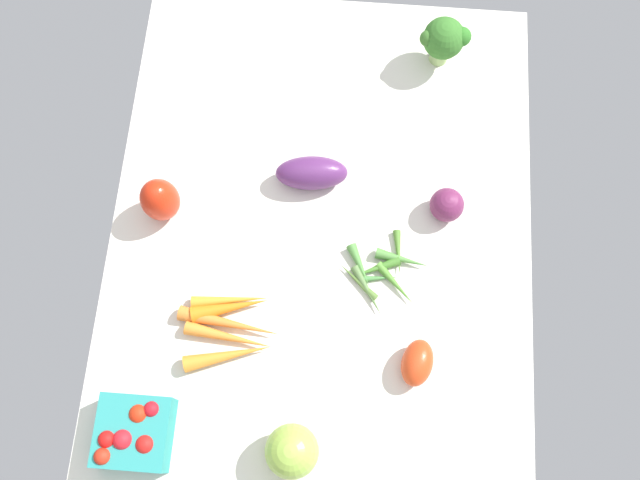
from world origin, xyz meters
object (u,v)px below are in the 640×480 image
carrot_bunch (229,327)px  red_onion_near_basket (447,205)px  bell_pepper_red (160,200)px  berry_basket (134,433)px  roma_tomato (417,363)px  broccoli_head (445,39)px  okra_pile (381,271)px  eggplant (312,173)px  heirloom_tomato_green (292,451)px

carrot_bunch → red_onion_near_basket: bearing=-56.0°
red_onion_near_basket → bell_pepper_red: size_ratio=0.61×
berry_basket → roma_tomato: 47.66cm
roma_tomato → broccoli_head: 60.58cm
okra_pile → red_onion_near_basket: bearing=-41.3°
okra_pile → eggplant: eggplant is taller
roma_tomato → bell_pepper_red: size_ratio=0.79×
red_onion_near_basket → bell_pepper_red: bearing=94.1°
heirloom_tomato_green → okra_pile: (31.53, -12.80, -3.49)cm
heirloom_tomato_green → eggplant: 48.47cm
carrot_bunch → okra_pile: bearing=-64.7°
bell_pepper_red → heirloom_tomato_green: bearing=-146.4°
red_onion_near_basket → bell_pepper_red: 50.94cm
broccoli_head → bell_pepper_red: size_ratio=1.07×
red_onion_near_basket → eggplant: same height
berry_basket → okra_pile: bearing=-51.5°
heirloom_tomato_green → carrot_bunch: size_ratio=0.48×
heirloom_tomato_green → broccoli_head: size_ratio=0.80×
roma_tomato → bell_pepper_red: bell_pepper_red is taller
eggplant → bell_pepper_red: bearing=-168.1°
broccoli_head → eggplant: bearing=140.2°
berry_basket → heirloom_tomato_green: bearing=-92.0°
carrot_bunch → bell_pepper_red: 25.59cm
heirloom_tomato_green → bell_pepper_red: 48.59cm
berry_basket → broccoli_head: size_ratio=1.08×
broccoli_head → okra_pile: bearing=168.1°
broccoli_head → carrot_bunch: 66.67cm
berry_basket → broccoli_head: 89.25cm
carrot_bunch → bell_pepper_red: size_ratio=1.78×
eggplant → berry_basket: bearing=-122.8°
heirloom_tomato_green → red_onion_near_basket: (44.12, -23.85, -1.25)cm
berry_basket → red_onion_near_basket: 65.79cm
roma_tomato → broccoli_head: bearing=-171.3°
eggplant → roma_tomato: bearing=-63.2°
broccoli_head → red_onion_near_basket: 32.20cm
berry_basket → roma_tomato: bearing=-71.9°
heirloom_tomato_green → bell_pepper_red: (40.44, 26.92, 0.71)cm
roma_tomato → carrot_bunch: (3.82, 32.24, -1.27)cm
broccoli_head → bell_pepper_red: broccoli_head is taller
okra_pile → carrot_bunch: size_ratio=0.91×
okra_pile → broccoli_head: 45.90cm
heirloom_tomato_green → carrot_bunch: 23.46cm
carrot_bunch → bell_pepper_red: bell_pepper_red is taller
red_onion_near_basket → bell_pepper_red: bell_pepper_red is taller
broccoli_head → bell_pepper_red: 60.72cm
berry_basket → eggplant: berry_basket is taller
berry_basket → carrot_bunch: 22.83cm
red_onion_near_basket → bell_pepper_red: (-3.67, 50.77, 1.96)cm
roma_tomato → eggplant: size_ratio=0.61×
heirloom_tomato_green → bell_pepper_red: size_ratio=0.86×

